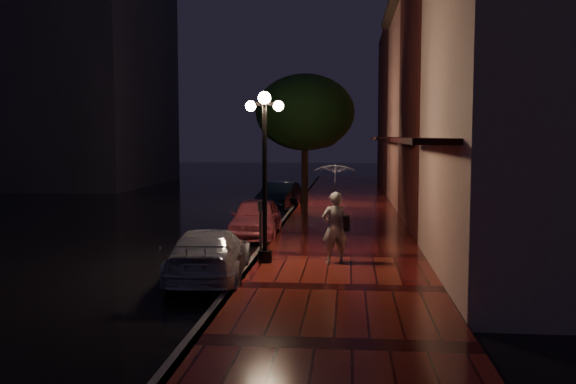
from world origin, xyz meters
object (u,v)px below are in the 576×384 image
at_px(pink_car, 256,218).
at_px(woman_with_umbrella, 335,197).
at_px(silver_car, 209,254).
at_px(parking_meter, 261,223).
at_px(navy_car, 279,196).
at_px(streetlamp_near, 265,166).
at_px(street_tree, 305,115).
at_px(streetlamp_far, 304,152).

relative_size(pink_car, woman_with_umbrella, 1.52).
xyz_separation_m(silver_car, parking_meter, (0.91, 2.12, 0.45)).
height_order(woman_with_umbrella, parking_meter, woman_with_umbrella).
xyz_separation_m(pink_car, navy_car, (-0.10, 8.06, -0.01)).
relative_size(streetlamp_near, silver_car, 1.04).
bearing_deg(silver_car, streetlamp_near, -131.21).
bearing_deg(street_tree, streetlamp_far, 94.91).
relative_size(pink_car, parking_meter, 2.56).
distance_m(street_tree, woman_with_umbrella, 11.27).
height_order(navy_car, silver_car, navy_car).
xyz_separation_m(street_tree, silver_car, (-1.37, -12.46, -3.64)).
xyz_separation_m(streetlamp_far, silver_car, (-1.11, -15.47, -2.00)).
bearing_deg(streetlamp_near, street_tree, 88.65).
xyz_separation_m(streetlamp_far, woman_with_umbrella, (1.77, -13.91, -0.78)).
bearing_deg(navy_car, streetlamp_far, 51.15).
height_order(streetlamp_far, silver_car, streetlamp_far).
bearing_deg(pink_car, streetlamp_near, -81.01).
relative_size(street_tree, parking_meter, 3.87).
xyz_separation_m(navy_car, woman_with_umbrella, (2.81, -12.88, 1.18)).
bearing_deg(navy_car, street_tree, -50.00).
xyz_separation_m(street_tree, parking_meter, (-0.46, -10.34, -3.19)).
bearing_deg(street_tree, parking_meter, -92.54).
bearing_deg(pink_car, silver_car, -93.38).
bearing_deg(woman_with_umbrella, streetlamp_far, -97.12).
height_order(streetlamp_near, streetlamp_far, same).
relative_size(streetlamp_far, parking_meter, 2.87).
bearing_deg(streetlamp_near, woman_with_umbrella, 2.90).
bearing_deg(street_tree, silver_car, -96.27).
xyz_separation_m(streetlamp_near, woman_with_umbrella, (1.77, 0.09, -0.78)).
bearing_deg(streetlamp_far, woman_with_umbrella, -82.75).
xyz_separation_m(streetlamp_near, silver_car, (-1.11, -1.47, -2.00)).
relative_size(silver_car, woman_with_umbrella, 1.65).
bearing_deg(woman_with_umbrella, parking_meter, -30.25).
distance_m(streetlamp_far, navy_car, 2.45).
xyz_separation_m(navy_car, silver_car, (-0.06, -14.44, -0.04)).
distance_m(streetlamp_far, silver_car, 15.63).
bearing_deg(street_tree, navy_car, 123.35).
bearing_deg(streetlamp_near, pink_car, 100.94).
xyz_separation_m(street_tree, pink_car, (-1.21, -6.07, -3.59)).
height_order(streetlamp_far, navy_car, streetlamp_far).
distance_m(pink_car, silver_car, 6.39).
xyz_separation_m(street_tree, navy_car, (-1.30, 1.98, -3.61)).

